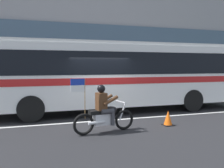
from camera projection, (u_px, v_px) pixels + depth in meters
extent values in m
plane|color=black|center=(101.00, 117.00, 9.99)|extent=(60.00, 60.00, 0.00)
cube|color=#A39E93|center=(80.00, 99.00, 14.84)|extent=(28.00, 3.80, 0.15)
cube|color=silver|center=(105.00, 120.00, 9.42)|extent=(26.60, 0.14, 0.01)
cube|color=gray|center=(73.00, 7.00, 16.55)|extent=(28.00, 0.80, 12.55)
cube|color=#384C60|center=(75.00, 33.00, 16.28)|extent=(25.76, 0.10, 1.40)
cube|color=white|center=(116.00, 75.00, 11.33)|extent=(12.45, 2.60, 2.70)
cube|color=black|center=(116.00, 63.00, 11.29)|extent=(11.46, 2.63, 0.96)
cube|color=red|center=(116.00, 79.00, 11.35)|extent=(12.20, 2.63, 0.28)
cube|color=silver|center=(116.00, 45.00, 11.22)|extent=(12.20, 2.47, 0.16)
cylinder|color=black|center=(31.00, 109.00, 9.15)|extent=(1.04, 0.30, 1.04)
cylinder|color=black|center=(192.00, 100.00, 11.33)|extent=(1.04, 0.30, 1.04)
torus|color=black|center=(124.00, 120.00, 8.05)|extent=(0.70, 0.20, 0.69)
torus|color=black|center=(84.00, 124.00, 7.41)|extent=(0.70, 0.20, 0.69)
cube|color=silver|center=(103.00, 119.00, 7.70)|extent=(0.68, 0.38, 0.36)
ellipsoid|color=black|center=(110.00, 110.00, 7.79)|extent=(0.52, 0.35, 0.24)
cube|color=black|center=(98.00, 112.00, 7.59)|extent=(0.59, 0.34, 0.12)
cylinder|color=silver|center=(123.00, 111.00, 8.00)|extent=(0.28, 0.10, 0.58)
cylinder|color=silver|center=(121.00, 102.00, 7.94)|extent=(0.14, 0.64, 0.04)
cylinder|color=silver|center=(97.00, 123.00, 7.43)|extent=(0.56, 0.17, 0.09)
cube|color=#4C2D19|center=(101.00, 101.00, 7.62)|extent=(0.33, 0.40, 0.56)
sphere|color=black|center=(101.00, 89.00, 7.59)|extent=(0.26, 0.26, 0.26)
cylinder|color=#38383D|center=(103.00, 109.00, 7.87)|extent=(0.44, 0.21, 0.15)
cylinder|color=#38383D|center=(108.00, 116.00, 7.97)|extent=(0.13, 0.13, 0.46)
cylinder|color=#38383D|center=(108.00, 111.00, 7.55)|extent=(0.44, 0.21, 0.15)
cylinder|color=#38383D|center=(113.00, 118.00, 7.65)|extent=(0.13, 0.13, 0.46)
cylinder|color=#4C2D19|center=(105.00, 99.00, 7.91)|extent=(0.53, 0.19, 0.32)
cylinder|color=#4C2D19|center=(111.00, 101.00, 7.55)|extent=(0.53, 0.19, 0.32)
cylinder|color=olive|center=(85.00, 99.00, 7.37)|extent=(0.02, 0.02, 1.25)
cube|color=#1933A5|center=(78.00, 82.00, 7.23)|extent=(0.44, 0.09, 0.20)
cube|color=white|center=(78.00, 89.00, 7.24)|extent=(0.44, 0.09, 0.20)
cone|color=#EA590F|center=(168.00, 118.00, 8.65)|extent=(0.32, 0.32, 0.55)
cube|color=black|center=(168.00, 125.00, 8.67)|extent=(0.36, 0.36, 0.03)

